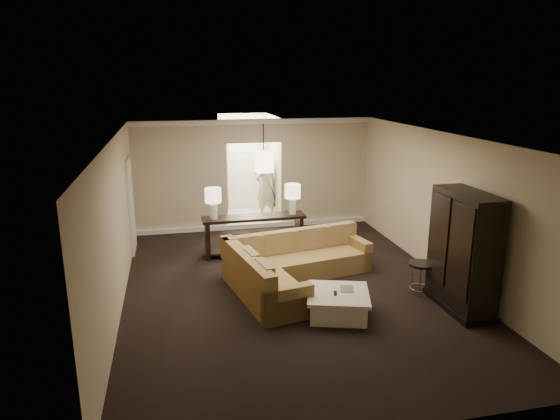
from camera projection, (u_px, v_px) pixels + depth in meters
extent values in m
plane|color=black|center=(291.00, 288.00, 9.27)|extent=(8.00, 8.00, 0.00)
cube|color=#C7B496|center=(254.00, 174.00, 12.68)|extent=(6.00, 0.04, 2.80)
cube|color=#C7B496|center=(383.00, 318.00, 5.13)|extent=(6.00, 0.04, 2.80)
cube|color=#C7B496|center=(116.00, 226.00, 8.28)|extent=(0.04, 8.00, 2.80)
cube|color=#C7B496|center=(444.00, 207.00, 9.53)|extent=(0.04, 8.00, 2.80)
cube|color=silver|center=(292.00, 137.00, 8.54)|extent=(6.00, 8.00, 0.02)
cube|color=white|center=(254.00, 122.00, 12.29)|extent=(6.00, 0.10, 0.12)
cube|color=white|center=(255.00, 225.00, 12.98)|extent=(6.00, 0.10, 0.12)
cube|color=white|center=(131.00, 206.00, 11.02)|extent=(0.05, 0.90, 2.10)
cube|color=beige|center=(249.00, 217.00, 13.99)|extent=(1.40, 2.00, 0.01)
cube|color=beige|center=(223.00, 169.00, 13.48)|extent=(0.04, 2.00, 2.80)
cube|color=beige|center=(273.00, 167.00, 13.77)|extent=(0.04, 2.00, 2.80)
cube|color=beige|center=(243.00, 162.00, 14.57)|extent=(1.40, 0.04, 2.80)
cube|color=white|center=(243.00, 174.00, 14.63)|extent=(0.90, 0.05, 2.10)
cube|color=brown|center=(299.00, 265.00, 9.84)|extent=(2.99, 1.41, 0.40)
cube|color=brown|center=(274.00, 296.00, 8.48)|extent=(1.11, 1.48, 0.40)
cube|color=brown|center=(292.00, 240.00, 10.02)|extent=(2.87, 0.79, 0.44)
cube|color=brown|center=(246.00, 266.00, 8.67)|extent=(0.67, 2.30, 0.44)
cube|color=brown|center=(357.00, 252.00, 10.34)|extent=(0.36, 0.88, 0.59)
cube|color=brown|center=(288.00, 304.00, 7.94)|extent=(0.88, 0.36, 0.59)
cube|color=#A77D59|center=(243.00, 247.00, 9.56)|extent=(0.61, 0.27, 0.44)
cube|color=#A77D59|center=(278.00, 242.00, 9.84)|extent=(0.61, 0.27, 0.44)
cube|color=#A77D59|center=(310.00, 238.00, 10.12)|extent=(0.61, 0.27, 0.44)
cube|color=#A77D59|center=(341.00, 234.00, 10.39)|extent=(0.61, 0.27, 0.44)
cube|color=#A77D59|center=(250.00, 262.00, 8.80)|extent=(0.26, 0.59, 0.44)
cube|color=#A77D59|center=(264.00, 275.00, 8.20)|extent=(0.26, 0.59, 0.44)
cube|color=white|center=(338.00, 305.00, 8.20)|extent=(1.11, 1.11, 0.34)
cube|color=white|center=(338.00, 294.00, 8.14)|extent=(1.24, 1.24, 0.06)
cube|color=black|center=(335.00, 293.00, 8.09)|extent=(0.09, 0.17, 0.02)
cube|color=#B7ADA0|center=(347.00, 289.00, 8.27)|extent=(0.30, 0.35, 0.01)
cube|color=black|center=(254.00, 217.00, 10.86)|extent=(2.26, 0.55, 0.06)
cube|color=black|center=(207.00, 240.00, 10.75)|extent=(0.09, 0.46, 0.82)
cube|color=black|center=(299.00, 233.00, 11.20)|extent=(0.09, 0.46, 0.82)
cube|color=black|center=(254.00, 248.00, 11.05)|extent=(2.15, 0.49, 0.04)
cube|color=black|center=(464.00, 252.00, 8.24)|extent=(0.56, 1.34, 2.02)
cube|color=black|center=(460.00, 251.00, 7.83)|extent=(0.03, 0.60, 1.54)
cube|color=black|center=(438.00, 238.00, 8.46)|extent=(0.03, 0.60, 1.54)
cube|color=black|center=(458.00, 305.00, 8.49)|extent=(0.60, 1.40, 0.10)
cylinder|color=black|center=(422.00, 264.00, 8.92)|extent=(0.46, 0.46, 0.04)
torus|color=silver|center=(420.00, 288.00, 9.04)|extent=(0.38, 0.38, 0.03)
cylinder|color=silver|center=(430.00, 278.00, 9.02)|extent=(0.03, 0.03, 0.55)
cylinder|color=silver|center=(412.00, 276.00, 9.13)|extent=(0.03, 0.03, 0.55)
cylinder|color=silver|center=(420.00, 283.00, 8.83)|extent=(0.03, 0.03, 0.55)
cylinder|color=white|center=(214.00, 210.00, 10.62)|extent=(0.16, 0.16, 0.36)
cylinder|color=#FFE8BF|center=(213.00, 195.00, 10.53)|extent=(0.35, 0.35, 0.31)
cylinder|color=white|center=(293.00, 206.00, 11.00)|extent=(0.16, 0.16, 0.36)
cylinder|color=#FFE8BF|center=(293.00, 191.00, 10.92)|extent=(0.35, 0.35, 0.31)
cylinder|color=black|center=(263.00, 137.00, 11.17)|extent=(0.02, 0.02, 0.60)
cube|color=#F7E5C1|center=(264.00, 161.00, 11.31)|extent=(0.38, 0.38, 0.48)
imported|color=beige|center=(266.00, 184.00, 13.64)|extent=(0.81, 0.67, 1.93)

